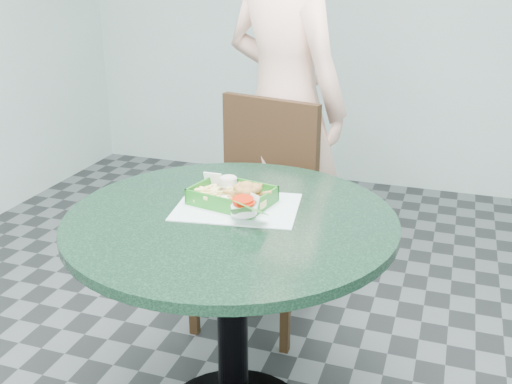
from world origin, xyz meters
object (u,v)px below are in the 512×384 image
(cafe_table, at_px, (232,273))
(diner_person, at_px, (285,74))
(dining_chair, at_px, (261,197))
(sauce_ramekin, at_px, (224,188))
(crab_sandwich, at_px, (249,198))
(food_basket, at_px, (232,205))

(cafe_table, distance_m, diner_person, 1.11)
(cafe_table, bearing_deg, dining_chair, 101.42)
(dining_chair, xyz_separation_m, sauce_ramekin, (0.07, -0.59, 0.27))
(cafe_table, distance_m, dining_chair, 0.75)
(crab_sandwich, relative_size, sauce_ramekin, 2.27)
(dining_chair, bearing_deg, cafe_table, -65.34)
(diner_person, height_order, sauce_ramekin, diner_person)
(cafe_table, relative_size, food_basket, 4.17)
(food_basket, bearing_deg, diner_person, 96.64)
(diner_person, relative_size, food_basket, 8.58)
(diner_person, distance_m, food_basket, 0.97)
(dining_chair, distance_m, crab_sandwich, 0.73)
(sauce_ramekin, bearing_deg, cafe_table, -61.85)
(crab_sandwich, distance_m, sauce_ramekin, 0.12)
(dining_chair, bearing_deg, diner_person, 101.04)
(food_basket, bearing_deg, cafe_table, -72.08)
(food_basket, distance_m, crab_sandwich, 0.07)
(diner_person, xyz_separation_m, sauce_ramekin, (0.06, -0.88, -0.21))
(diner_person, xyz_separation_m, food_basket, (0.11, -0.93, -0.24))
(diner_person, distance_m, sauce_ramekin, 0.91)
(food_basket, bearing_deg, dining_chair, 100.50)
(dining_chair, relative_size, sauce_ramekin, 17.36)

